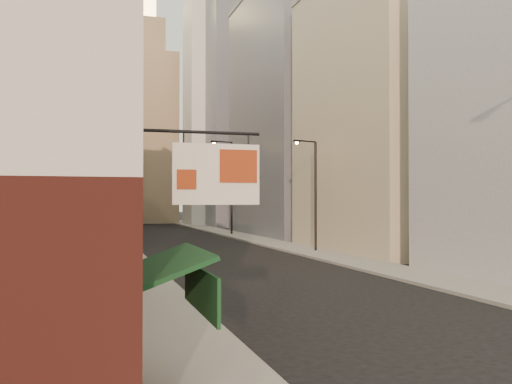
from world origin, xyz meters
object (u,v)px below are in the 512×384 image
streetlamp_far (230,182)px  traffic_light_left (124,203)px  streetlamp_mid (313,189)px  clock_tower (132,119)px  white_tower (213,103)px

streetlamp_far → traffic_light_left: bearing=-145.4°
streetlamp_mid → streetlamp_far: streetlamp_far is taller
clock_tower → streetlamp_mid: (7.76, -61.61, -13.11)m
streetlamp_far → traffic_light_left: 20.21m
clock_tower → traffic_light_left: clock_tower is taller
clock_tower → streetlamp_far: size_ratio=4.49×
white_tower → streetlamp_mid: (-3.24, -47.61, -14.09)m
streetlamp_mid → streetlamp_far: size_ratio=0.79×
clock_tower → white_tower: bearing=-51.8°
white_tower → traffic_light_left: (-15.98, -42.32, -15.11)m
clock_tower → streetlamp_far: bearing=-80.1°
streetlamp_mid → traffic_light_left: bearing=137.8°
clock_tower → traffic_light_left: (-4.98, -56.32, -14.13)m
white_tower → streetlamp_mid: white_tower is taller
white_tower → clock_tower: bearing=128.2°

